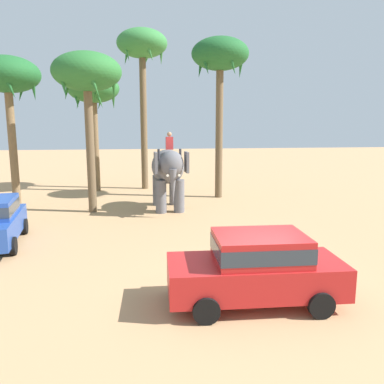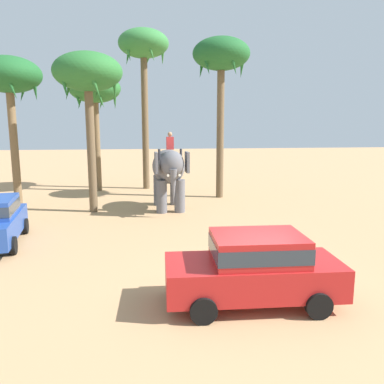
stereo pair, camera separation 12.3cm
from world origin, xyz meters
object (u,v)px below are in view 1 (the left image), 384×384
car_sedan_foreground (257,266)px  palm_tree_far_back (93,91)px  palm_tree_near_hut (87,76)px  palm_tree_behind_elephant (142,50)px  palm_tree_left_of_road (220,59)px  elephant_with_mahout (168,170)px  palm_tree_leaning_seaward (7,78)px

car_sedan_foreground → palm_tree_far_back: bearing=108.1°
car_sedan_foreground → palm_tree_near_hut: 12.92m
palm_tree_behind_elephant → palm_tree_left_of_road: (4.26, -3.72, -1.08)m
elephant_with_mahout → palm_tree_leaning_seaward: palm_tree_leaning_seaward is taller
palm_tree_near_hut → palm_tree_left_of_road: bearing=23.6°
car_sedan_foreground → elephant_with_mahout: (-1.31, 10.57, 1.06)m
elephant_with_mahout → palm_tree_behind_elephant: size_ratio=0.38×
car_sedan_foreground → palm_tree_near_hut: bearing=115.5°
car_sedan_foreground → palm_tree_leaning_seaward: bearing=126.4°
car_sedan_foreground → palm_tree_near_hut: (-5.03, 10.54, 5.51)m
palm_tree_far_back → palm_tree_leaning_seaward: size_ratio=0.97×
car_sedan_foreground → palm_tree_far_back: size_ratio=0.57×
palm_tree_behind_elephant → palm_tree_leaning_seaward: size_ratio=1.34×
palm_tree_left_of_road → palm_tree_behind_elephant: bearing=138.9°
palm_tree_near_hut → palm_tree_leaning_seaward: bearing=155.7°
car_sedan_foreground → palm_tree_leaning_seaward: 16.35m
car_sedan_foreground → palm_tree_behind_elephant: bearing=97.9°
elephant_with_mahout → palm_tree_behind_elephant: bearing=99.3°
palm_tree_near_hut → palm_tree_leaning_seaward: 4.49m
palm_tree_left_of_road → palm_tree_leaning_seaward: 11.11m
palm_tree_behind_elephant → palm_tree_far_back: (-3.07, -0.52, -2.62)m
palm_tree_far_back → palm_tree_leaning_seaward: 5.69m
elephant_with_mahout → palm_tree_leaning_seaward: bearing=166.9°
palm_tree_behind_elephant → palm_tree_near_hut: palm_tree_behind_elephant is taller
palm_tree_left_of_road → palm_tree_far_back: (-7.33, 3.20, -1.54)m
elephant_with_mahout → palm_tree_far_back: palm_tree_far_back is taller
palm_tree_left_of_road → palm_tree_leaning_seaward: (-10.97, -1.16, -1.33)m
car_sedan_foreground → elephant_with_mahout: elephant_with_mahout is taller
car_sedan_foreground → palm_tree_leaning_seaward: size_ratio=0.55×
palm_tree_near_hut → palm_tree_leaning_seaward: palm_tree_leaning_seaward is taller
palm_tree_left_of_road → palm_tree_far_back: 8.14m
palm_tree_near_hut → palm_tree_left_of_road: (6.88, 3.01, 1.37)m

